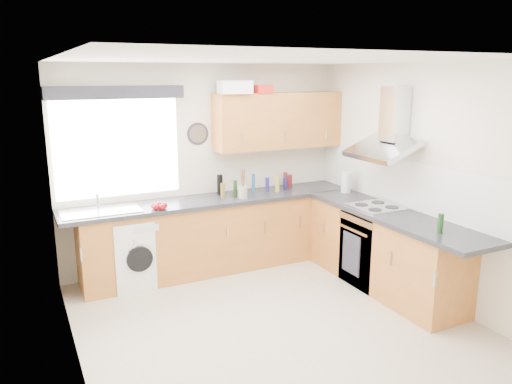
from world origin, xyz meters
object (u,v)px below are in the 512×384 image
oven (374,248)px  upper_cabinets (278,120)px  extractor_hood (388,131)px  washing_machine (134,251)px

oven → upper_cabinets: (-0.55, 1.32, 1.38)m
extractor_hood → washing_machine: bearing=155.7°
washing_machine → extractor_hood: bearing=-26.7°
oven → upper_cabinets: bearing=112.5°
extractor_hood → washing_machine: 3.17m
oven → washing_machine: 2.76m
extractor_hood → washing_machine: (-2.60, 1.17, -1.37)m
oven → extractor_hood: size_ratio=1.09×
extractor_hood → oven: bearing=180.0°
oven → washing_machine: oven is taller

